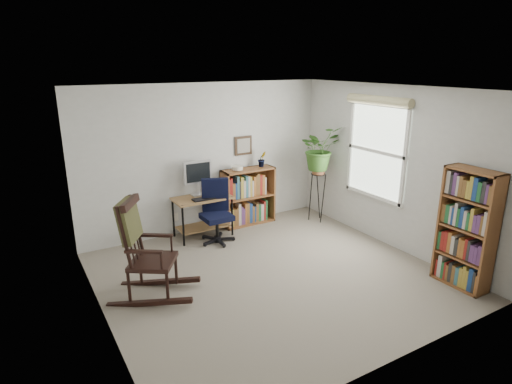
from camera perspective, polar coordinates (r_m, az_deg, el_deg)
floor at (r=5.75m, az=2.07°, el=-11.07°), size 4.20×4.00×0.00m
ceiling at (r=5.08m, az=2.36°, el=13.54°), size 4.20×4.00×0.00m
wall_back at (r=7.00m, az=-6.70°, el=4.48°), size 4.20×0.00×2.40m
wall_front at (r=3.87m, az=18.55°, el=-6.85°), size 4.20×0.00×2.40m
wall_left at (r=4.57m, az=-20.60°, el=-3.40°), size 0.00×4.00×2.40m
wall_right at (r=6.63m, az=17.67°, el=3.08°), size 0.00×4.00×2.40m
window at (r=6.76m, az=15.72°, el=5.24°), size 0.12×1.20×1.50m
desk at (r=6.90m, az=-7.10°, el=-3.29°), size 0.91×0.50×0.65m
monitor at (r=6.84m, az=-7.76°, el=1.83°), size 0.46×0.16×0.56m
keyboard at (r=6.69m, az=-6.79°, el=-0.88°), size 0.40×0.15×0.02m
office_chair at (r=6.59m, az=-5.27°, el=-2.66°), size 0.70×0.70×0.99m
rocking_chair at (r=5.18m, az=-13.71°, el=-7.29°), size 1.24×1.12×1.24m
low_bookshelf at (r=7.33m, az=-1.04°, el=-0.59°), size 0.93×0.31×0.98m
tall_bookshelf at (r=5.82m, az=26.30°, el=-4.47°), size 0.28×0.66×1.50m
plant_stand at (r=7.54m, az=8.18°, el=-0.18°), size 0.33×0.33×1.00m
spider_plant at (r=7.29m, az=8.57°, el=8.53°), size 1.69×1.88×1.46m
potted_plant_small at (r=7.33m, az=0.81°, el=3.81°), size 0.13×0.24×0.11m
framed_picture at (r=7.25m, az=-1.67°, el=6.19°), size 0.32×0.04×0.32m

